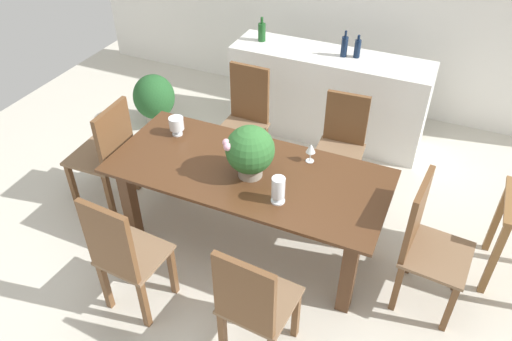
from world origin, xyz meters
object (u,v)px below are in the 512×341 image
at_px(crystal_vase_left, 176,124).
at_px(wine_bottle_green, 262,32).
at_px(kitchen_counter, 327,96).
at_px(chair_far_right, 341,143).
at_px(potted_plant_floor, 154,98).
at_px(chair_foot_end, 425,239).
at_px(chair_far_left, 245,117).
at_px(crystal_vase_center_near, 278,189).
at_px(wine_glass, 311,149).
at_px(chair_near_right, 253,304).
at_px(wine_bottle_amber, 357,48).
at_px(flower_centerpiece, 250,151).
at_px(chair_head_end, 107,150).
at_px(chair_near_left, 123,254).
at_px(dining_table, 248,185).
at_px(wine_bottle_tall, 344,46).

distance_m(crystal_vase_left, wine_bottle_green, 1.65).
relative_size(crystal_vase_left, kitchen_counter, 0.08).
bearing_deg(chair_far_right, crystal_vase_left, -151.40).
bearing_deg(potted_plant_floor, wine_bottle_green, 31.25).
bearing_deg(chair_foot_end, chair_far_right, 47.54).
height_order(chair_far_left, crystal_vase_center_near, chair_far_left).
bearing_deg(wine_glass, chair_far_right, 82.98).
distance_m(chair_near_right, wine_bottle_amber, 2.84).
distance_m(flower_centerpiece, wine_bottle_amber, 1.92).
height_order(chair_head_end, potted_plant_floor, chair_head_end).
height_order(chair_foot_end, chair_near_right, chair_foot_end).
distance_m(crystal_vase_center_near, wine_glass, 0.53).
distance_m(wine_bottle_amber, potted_plant_floor, 2.20).
xyz_separation_m(chair_near_left, chair_near_right, (0.94, -0.00, -0.02)).
bearing_deg(crystal_vase_center_near, chair_near_right, -79.76).
distance_m(chair_foot_end, wine_bottle_amber, 2.16).
distance_m(chair_far_right, chair_foot_end, 1.27).
height_order(chair_far_right, kitchen_counter, chair_far_right).
bearing_deg(kitchen_counter, chair_foot_end, -55.22).
xyz_separation_m(chair_foot_end, chair_near_right, (-0.86, -0.95, -0.02)).
height_order(crystal_vase_left, wine_bottle_green, wine_bottle_green).
xyz_separation_m(dining_table, chair_head_end, (-1.32, 0.00, -0.06)).
relative_size(wine_glass, wine_bottle_green, 0.64).
xyz_separation_m(chair_far_right, crystal_vase_left, (-1.19, -0.74, 0.32)).
bearing_deg(wine_bottle_tall, chair_far_right, -72.49).
bearing_deg(chair_near_right, kitchen_counter, -77.58).
relative_size(flower_centerpiece, wine_bottle_tall, 1.56).
distance_m(chair_far_left, chair_head_end, 1.27).
distance_m(dining_table, chair_far_right, 1.05).
xyz_separation_m(chair_far_left, potted_plant_floor, (-1.22, 0.29, -0.24)).
distance_m(chair_near_left, potted_plant_floor, 2.50).
xyz_separation_m(dining_table, chair_far_right, (0.46, 0.94, -0.08)).
distance_m(chair_near_left, wine_bottle_tall, 2.88).
height_order(wine_bottle_amber, wine_bottle_tall, wine_bottle_tall).
xyz_separation_m(crystal_vase_left, crystal_vase_center_near, (1.06, -0.43, 0.01)).
bearing_deg(chair_near_left, dining_table, -113.09).
bearing_deg(chair_near_right, chair_far_left, -59.51).
bearing_deg(dining_table, wine_glass, 37.23).
bearing_deg(wine_bottle_green, potted_plant_floor, -148.75).
bearing_deg(chair_far_left, chair_far_right, 0.42).
bearing_deg(chair_head_end, chair_near_left, 39.76).
relative_size(chair_near_right, kitchen_counter, 0.50).
xyz_separation_m(crystal_vase_left, potted_plant_floor, (-0.97, 1.04, -0.52)).
height_order(chair_far_left, chair_near_left, same).
bearing_deg(potted_plant_floor, wine_glass, -24.50).
distance_m(dining_table, wine_bottle_tall, 1.88).
relative_size(chair_foot_end, chair_head_end, 1.04).
xyz_separation_m(chair_foot_end, crystal_vase_left, (-2.05, 0.19, 0.28)).
bearing_deg(wine_bottle_tall, wine_bottle_green, 178.75).
relative_size(crystal_vase_left, wine_glass, 0.99).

